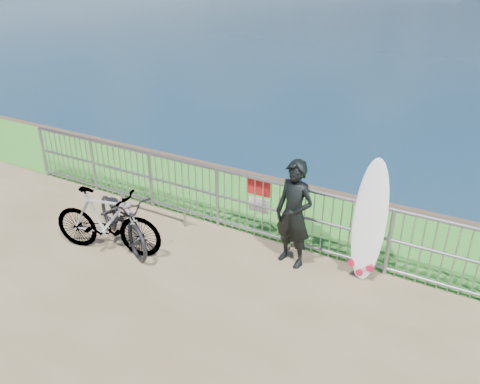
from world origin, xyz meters
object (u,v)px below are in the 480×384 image
Objects in this scene: surfer at (294,214)px; bicycle_far at (107,221)px; bicycle_near at (122,218)px; surfboard at (369,225)px.

surfer is 2.98m from bicycle_far.
surfer reaches higher than bicycle_near.
bicycle_far reaches higher than bicycle_near.
surfboard is 4.06m from bicycle_far.
surfer is 0.93× the size of bicycle_far.
surfboard is 1.00× the size of bicycle_near.
surfboard reaches higher than surfer.
bicycle_far is at bearing -161.60° from bicycle_near.
bicycle_near is at bearing -20.80° from bicycle_far.
surfer is at bearing -80.71° from bicycle_far.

